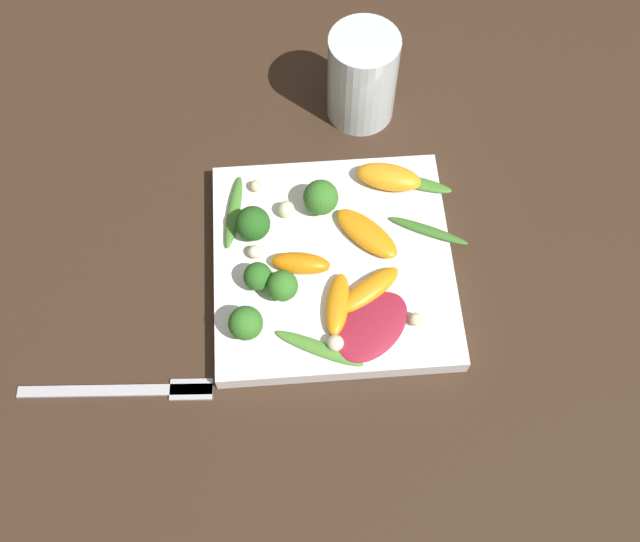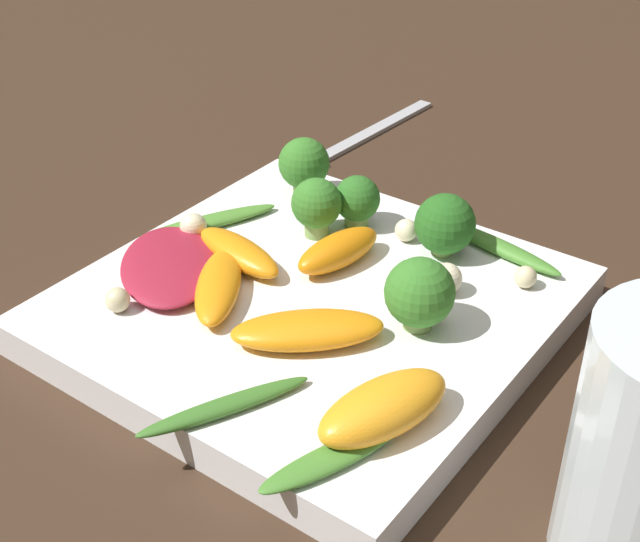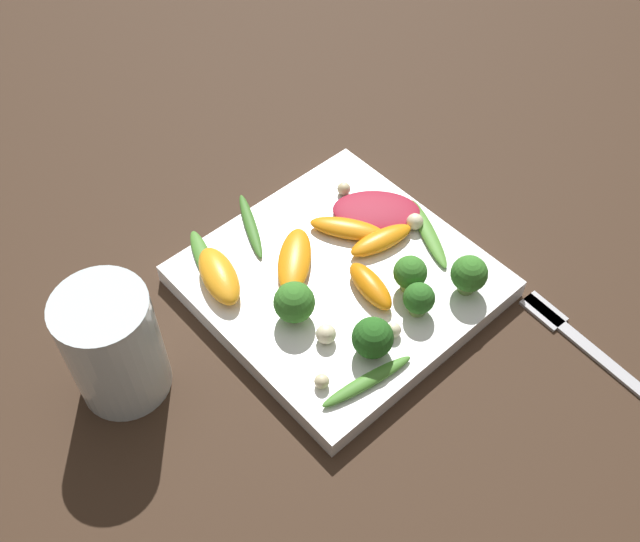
# 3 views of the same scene
# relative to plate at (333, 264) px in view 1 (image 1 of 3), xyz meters

# --- Properties ---
(ground_plane) EXTENTS (2.40, 2.40, 0.00)m
(ground_plane) POSITION_rel_plate_xyz_m (0.00, 0.00, -0.01)
(ground_plane) COLOR #382619
(plate) EXTENTS (0.24, 0.24, 0.02)m
(plate) POSITION_rel_plate_xyz_m (0.00, 0.00, 0.00)
(plate) COLOR white
(plate) RESTS_ON ground_plane
(drinking_glass) EXTENTS (0.08, 0.08, 0.11)m
(drinking_glass) POSITION_rel_plate_xyz_m (0.21, -0.05, 0.05)
(drinking_glass) COLOR silver
(drinking_glass) RESTS_ON ground_plane
(fork) EXTENTS (0.03, 0.19, 0.01)m
(fork) POSITION_rel_plate_xyz_m (-0.12, 0.20, -0.01)
(fork) COLOR #B2B2B7
(fork) RESTS_ON ground_plane
(radicchio_leaf_0) EXTENTS (0.10, 0.10, 0.01)m
(radicchio_leaf_0) POSITION_rel_plate_xyz_m (-0.08, -0.03, 0.02)
(radicchio_leaf_0) COLOR maroon
(radicchio_leaf_0) RESTS_ON plate
(orange_segment_0) EXTENTS (0.06, 0.07, 0.01)m
(orange_segment_0) POSITION_rel_plate_xyz_m (-0.04, -0.03, 0.02)
(orange_segment_0) COLOR orange
(orange_segment_0) RESTS_ON plate
(orange_segment_1) EXTENTS (0.03, 0.06, 0.02)m
(orange_segment_1) POSITION_rel_plate_xyz_m (-0.01, 0.03, 0.02)
(orange_segment_1) COLOR orange
(orange_segment_1) RESTS_ON plate
(orange_segment_2) EXTENTS (0.07, 0.04, 0.01)m
(orange_segment_2) POSITION_rel_plate_xyz_m (-0.05, 0.00, 0.02)
(orange_segment_2) COLOR orange
(orange_segment_2) RESTS_ON plate
(orange_segment_3) EXTENTS (0.05, 0.08, 0.02)m
(orange_segment_3) POSITION_rel_plate_xyz_m (0.09, -0.07, 0.02)
(orange_segment_3) COLOR orange
(orange_segment_3) RESTS_ON plate
(orange_segment_4) EXTENTS (0.08, 0.08, 0.01)m
(orange_segment_4) POSITION_rel_plate_xyz_m (0.02, -0.04, 0.02)
(orange_segment_4) COLOR orange
(orange_segment_4) RESTS_ON plate
(broccoli_floret_0) EXTENTS (0.04, 0.04, 0.04)m
(broccoli_floret_0) POSITION_rel_plate_xyz_m (0.06, 0.01, 0.03)
(broccoli_floret_0) COLOR #7A9E51
(broccoli_floret_0) RESTS_ON plate
(broccoli_floret_1) EXTENTS (0.03, 0.03, 0.04)m
(broccoli_floret_1) POSITION_rel_plate_xyz_m (-0.07, 0.09, 0.03)
(broccoli_floret_1) COLOR #7A9E51
(broccoli_floret_1) RESTS_ON plate
(broccoli_floret_2) EXTENTS (0.03, 0.03, 0.03)m
(broccoli_floret_2) POSITION_rel_plate_xyz_m (-0.02, 0.08, 0.03)
(broccoli_floret_2) COLOR #7A9E51
(broccoli_floret_2) RESTS_ON plate
(broccoli_floret_3) EXTENTS (0.03, 0.03, 0.04)m
(broccoli_floret_3) POSITION_rel_plate_xyz_m (-0.04, 0.05, 0.03)
(broccoli_floret_3) COLOR #7A9E51
(broccoli_floret_3) RESTS_ON plate
(broccoli_floret_4) EXTENTS (0.04, 0.04, 0.04)m
(broccoli_floret_4) POSITION_rel_plate_xyz_m (0.04, 0.08, 0.03)
(broccoli_floret_4) COLOR #84AD5B
(broccoli_floret_4) RESTS_ON plate
(arugula_sprig_0) EXTENTS (0.09, 0.03, 0.01)m
(arugula_sprig_0) POSITION_rel_plate_xyz_m (0.06, 0.10, 0.01)
(arugula_sprig_0) COLOR #47842D
(arugula_sprig_0) RESTS_ON plate
(arugula_sprig_1) EXTENTS (0.04, 0.07, 0.01)m
(arugula_sprig_1) POSITION_rel_plate_xyz_m (0.08, -0.10, 0.01)
(arugula_sprig_1) COLOR #47842D
(arugula_sprig_1) RESTS_ON plate
(arugula_sprig_2) EXTENTS (0.05, 0.09, 0.01)m
(arugula_sprig_2) POSITION_rel_plate_xyz_m (-0.10, 0.02, 0.01)
(arugula_sprig_2) COLOR #518E33
(arugula_sprig_2) RESTS_ON plate
(arugula_sprig_3) EXTENTS (0.05, 0.08, 0.01)m
(arugula_sprig_3) POSITION_rel_plate_xyz_m (0.03, -0.10, 0.01)
(arugula_sprig_3) COLOR #3D7528
(arugula_sprig_3) RESTS_ON plate
(macadamia_nut_0) EXTENTS (0.02, 0.02, 0.02)m
(macadamia_nut_0) POSITION_rel_plate_xyz_m (-0.09, 0.01, 0.02)
(macadamia_nut_0) COLOR beige
(macadamia_nut_0) RESTS_ON plate
(macadamia_nut_1) EXTENTS (0.01, 0.01, 0.01)m
(macadamia_nut_1) POSITION_rel_plate_xyz_m (0.09, 0.08, 0.02)
(macadamia_nut_1) COLOR beige
(macadamia_nut_1) RESTS_ON plate
(macadamia_nut_2) EXTENTS (0.01, 0.01, 0.01)m
(macadamia_nut_2) POSITION_rel_plate_xyz_m (-0.07, -0.07, 0.02)
(macadamia_nut_2) COLOR beige
(macadamia_nut_2) RESTS_ON plate
(macadamia_nut_3) EXTENTS (0.01, 0.01, 0.01)m
(macadamia_nut_3) POSITION_rel_plate_xyz_m (0.01, 0.08, 0.02)
(macadamia_nut_3) COLOR beige
(macadamia_nut_3) RESTS_ON plate
(macadamia_nut_4) EXTENTS (0.02, 0.02, 0.02)m
(macadamia_nut_4) POSITION_rel_plate_xyz_m (0.06, 0.04, 0.02)
(macadamia_nut_4) COLOR beige
(macadamia_nut_4) RESTS_ON plate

